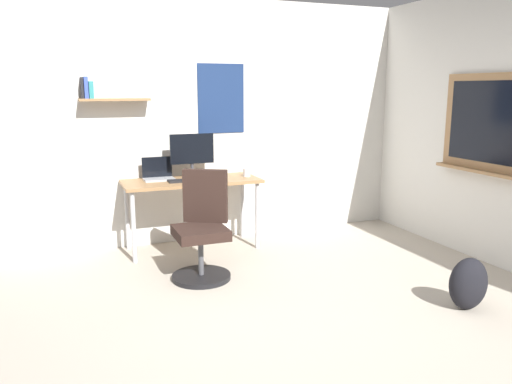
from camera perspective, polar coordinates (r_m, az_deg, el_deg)
name	(u,v)px	position (r m, az deg, el deg)	size (l,w,h in m)	color
ground_plane	(288,332)	(3.68, 3.62, -15.32)	(5.20, 5.20, 0.00)	#ADA393
wall_back	(194,122)	(5.61, -6.94, 7.76)	(5.00, 0.30, 2.60)	silver
desk	(192,187)	(5.30, -7.19, 0.51)	(1.39, 0.58, 0.74)	#997047
office_chair	(202,232)	(4.55, -6.02, -4.52)	(0.55, 0.56, 0.95)	black
laptop	(158,174)	(5.35, -10.85, 1.96)	(0.31, 0.21, 0.23)	#ADAFB5
monitor_primary	(192,152)	(5.34, -7.16, 4.40)	(0.46, 0.17, 0.46)	#38383D
keyboard	(187,180)	(5.20, -7.76, 1.29)	(0.37, 0.13, 0.02)	black
computer_mouse	(213,178)	(5.27, -4.80, 1.57)	(0.10, 0.06, 0.03)	#262628
coffee_mug	(247,172)	(5.43, -1.04, 2.21)	(0.08, 0.08, 0.09)	silver
backpack	(468,284)	(4.25, 22.62, -9.43)	(0.32, 0.22, 0.41)	black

